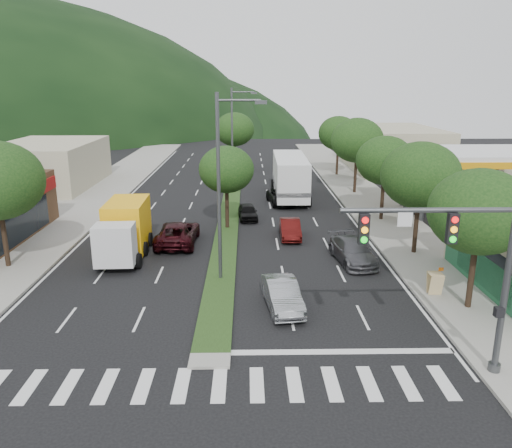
{
  "coord_description": "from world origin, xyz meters",
  "views": [
    {
      "loc": [
        1.49,
        -17.65,
        10.41
      ],
      "look_at": [
        1.99,
        9.98,
        2.6
      ],
      "focal_mm": 35.0,
      "sensor_mm": 36.0,
      "label": 1
    }
  ],
  "objects_px": {
    "sedan_silver": "(282,295)",
    "streetlight_near": "(223,180)",
    "traffic_signal": "(466,257)",
    "car_queue_d": "(282,197)",
    "box_truck": "(125,231)",
    "tree_med_near": "(226,170)",
    "tree_r_b": "(421,175)",
    "tree_med_far": "(235,129)",
    "car_queue_a": "(248,212)",
    "a_frame_sign": "(435,281)",
    "tree_r_e": "(338,133)",
    "tree_r_c": "(385,161)",
    "suv_maroon": "(178,233)",
    "tree_r_d": "(357,140)",
    "motorhome": "(290,176)",
    "car_queue_b": "(353,251)",
    "car_queue_c": "(290,229)",
    "tree_r_a": "(480,212)",
    "streetlight_mid": "(234,133)"
  },
  "relations": [
    {
      "from": "box_truck",
      "to": "motorhome",
      "type": "relative_size",
      "value": 0.66
    },
    {
      "from": "car_queue_c",
      "to": "a_frame_sign",
      "type": "relative_size",
      "value": 2.58
    },
    {
      "from": "car_queue_a",
      "to": "car_queue_c",
      "type": "xyz_separation_m",
      "value": [
        2.95,
        -5.0,
        0.04
      ]
    },
    {
      "from": "tree_r_c",
      "to": "tree_med_near",
      "type": "xyz_separation_m",
      "value": [
        -12.0,
        -2.0,
        -0.32
      ]
    },
    {
      "from": "tree_r_b",
      "to": "tree_med_far",
      "type": "xyz_separation_m",
      "value": [
        -12.0,
        32.0,
        -0.03
      ]
    },
    {
      "from": "car_queue_a",
      "to": "a_frame_sign",
      "type": "height_order",
      "value": "a_frame_sign"
    },
    {
      "from": "suv_maroon",
      "to": "car_queue_b",
      "type": "relative_size",
      "value": 1.13
    },
    {
      "from": "tree_r_d",
      "to": "a_frame_sign",
      "type": "distance_m",
      "value": 24.91
    },
    {
      "from": "tree_r_b",
      "to": "car_queue_a",
      "type": "bearing_deg",
      "value": 140.42
    },
    {
      "from": "streetlight_mid",
      "to": "car_queue_b",
      "type": "height_order",
      "value": "streetlight_mid"
    },
    {
      "from": "traffic_signal",
      "to": "streetlight_near",
      "type": "bearing_deg",
      "value": 132.77
    },
    {
      "from": "streetlight_near",
      "to": "suv_maroon",
      "type": "bearing_deg",
      "value": 117.89
    },
    {
      "from": "tree_med_near",
      "to": "box_truck",
      "type": "distance_m",
      "value": 8.88
    },
    {
      "from": "tree_r_a",
      "to": "box_truck",
      "type": "distance_m",
      "value": 20.17
    },
    {
      "from": "tree_med_far",
      "to": "car_queue_d",
      "type": "xyz_separation_m",
      "value": [
        4.56,
        -18.34,
        -4.36
      ]
    },
    {
      "from": "tree_med_near",
      "to": "box_truck",
      "type": "bearing_deg",
      "value": -136.75
    },
    {
      "from": "tree_med_near",
      "to": "streetlight_near",
      "type": "bearing_deg",
      "value": -88.82
    },
    {
      "from": "tree_r_b",
      "to": "tree_r_e",
      "type": "distance_m",
      "value": 28.0
    },
    {
      "from": "tree_r_c",
      "to": "suv_maroon",
      "type": "xyz_separation_m",
      "value": [
        -15.18,
        -5.6,
        -3.99
      ]
    },
    {
      "from": "sedan_silver",
      "to": "car_queue_b",
      "type": "xyz_separation_m",
      "value": [
        4.68,
        6.34,
        0.01
      ]
    },
    {
      "from": "tree_r_c",
      "to": "car_queue_b",
      "type": "bearing_deg",
      "value": -114.12
    },
    {
      "from": "streetlight_near",
      "to": "tree_med_near",
      "type": "bearing_deg",
      "value": 91.18
    },
    {
      "from": "traffic_signal",
      "to": "tree_r_c",
      "type": "distance_m",
      "value": 21.74
    },
    {
      "from": "sedan_silver",
      "to": "box_truck",
      "type": "distance_m",
      "value": 12.22
    },
    {
      "from": "traffic_signal",
      "to": "tree_r_c",
      "type": "bearing_deg",
      "value": 82.15
    },
    {
      "from": "tree_r_e",
      "to": "box_truck",
      "type": "bearing_deg",
      "value": -123.14
    },
    {
      "from": "streetlight_mid",
      "to": "traffic_signal",
      "type": "bearing_deg",
      "value": -75.67
    },
    {
      "from": "suv_maroon",
      "to": "car_queue_c",
      "type": "bearing_deg",
      "value": -169.73
    },
    {
      "from": "car_queue_a",
      "to": "box_truck",
      "type": "relative_size",
      "value": 0.52
    },
    {
      "from": "tree_med_near",
      "to": "sedan_silver",
      "type": "height_order",
      "value": "tree_med_near"
    },
    {
      "from": "tree_r_c",
      "to": "car_queue_a",
      "type": "xyz_separation_m",
      "value": [
        -10.47,
        0.66,
        -4.15
      ]
    },
    {
      "from": "streetlight_mid",
      "to": "a_frame_sign",
      "type": "height_order",
      "value": "streetlight_mid"
    },
    {
      "from": "tree_med_near",
      "to": "car_queue_c",
      "type": "distance_m",
      "value": 6.31
    },
    {
      "from": "tree_r_c",
      "to": "car_queue_d",
      "type": "relative_size",
      "value": 1.39
    },
    {
      "from": "box_truck",
      "to": "tree_r_a",
      "type": "bearing_deg",
      "value": 153.59
    },
    {
      "from": "car_queue_d",
      "to": "streetlight_near",
      "type": "bearing_deg",
      "value": -111.61
    },
    {
      "from": "tree_r_a",
      "to": "streetlight_mid",
      "type": "relative_size",
      "value": 0.66
    },
    {
      "from": "tree_med_far",
      "to": "tree_r_b",
      "type": "bearing_deg",
      "value": -69.44
    },
    {
      "from": "car_queue_d",
      "to": "box_truck",
      "type": "relative_size",
      "value": 0.69
    },
    {
      "from": "tree_r_a",
      "to": "car_queue_a",
      "type": "distance_m",
      "value": 20.13
    },
    {
      "from": "car_queue_a",
      "to": "car_queue_b",
      "type": "bearing_deg",
      "value": -62.6
    },
    {
      "from": "tree_r_b",
      "to": "motorhome",
      "type": "height_order",
      "value": "tree_r_b"
    },
    {
      "from": "tree_med_near",
      "to": "a_frame_sign",
      "type": "xyz_separation_m",
      "value": [
        10.92,
        -12.5,
        -3.61
      ]
    },
    {
      "from": "tree_med_near",
      "to": "car_queue_b",
      "type": "xyz_separation_m",
      "value": [
        7.82,
        -7.34,
        -3.73
      ]
    },
    {
      "from": "tree_r_d",
      "to": "motorhome",
      "type": "relative_size",
      "value": 0.7
    },
    {
      "from": "streetlight_near",
      "to": "traffic_signal",
      "type": "bearing_deg",
      "value": -47.23
    },
    {
      "from": "sedan_silver",
      "to": "streetlight_near",
      "type": "bearing_deg",
      "value": 121.01
    },
    {
      "from": "car_queue_d",
      "to": "box_truck",
      "type": "xyz_separation_m",
      "value": [
        -10.68,
        -13.41,
        0.91
      ]
    },
    {
      "from": "streetlight_near",
      "to": "car_queue_d",
      "type": "distance_m",
      "value": 18.85
    },
    {
      "from": "car_queue_b",
      "to": "a_frame_sign",
      "type": "distance_m",
      "value": 6.02
    }
  ]
}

